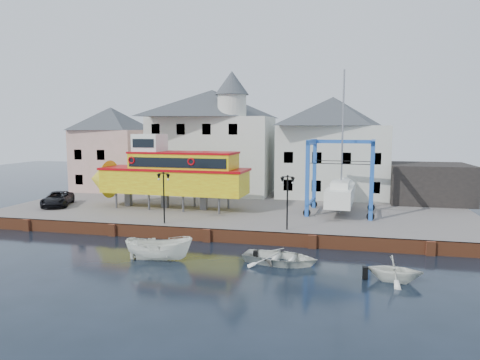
# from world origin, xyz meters

# --- Properties ---
(ground) EXTENTS (140.00, 140.00, 0.00)m
(ground) POSITION_xyz_m (0.00, 0.00, 0.00)
(ground) COLOR black
(ground) RESTS_ON ground
(hardstanding) EXTENTS (44.00, 22.00, 1.00)m
(hardstanding) POSITION_xyz_m (0.00, 11.00, 0.50)
(hardstanding) COLOR slate
(hardstanding) RESTS_ON ground
(quay_wall) EXTENTS (44.00, 0.47, 1.00)m
(quay_wall) POSITION_xyz_m (-0.00, 0.10, 0.50)
(quay_wall) COLOR brown
(quay_wall) RESTS_ON ground
(building_pink) EXTENTS (8.00, 7.00, 10.30)m
(building_pink) POSITION_xyz_m (-18.00, 18.00, 6.15)
(building_pink) COLOR tan
(building_pink) RESTS_ON hardstanding
(building_white_main) EXTENTS (14.00, 8.30, 14.00)m
(building_white_main) POSITION_xyz_m (-4.87, 18.39, 7.34)
(building_white_main) COLOR silver
(building_white_main) RESTS_ON hardstanding
(building_white_right) EXTENTS (12.00, 8.00, 11.20)m
(building_white_right) POSITION_xyz_m (9.00, 19.00, 6.60)
(building_white_right) COLOR silver
(building_white_right) RESTS_ON hardstanding
(shed_dark) EXTENTS (8.00, 7.00, 4.00)m
(shed_dark) POSITION_xyz_m (19.00, 17.00, 3.00)
(shed_dark) COLOR black
(shed_dark) RESTS_ON hardstanding
(lamp_post_left) EXTENTS (1.12, 0.32, 4.20)m
(lamp_post_left) POSITION_xyz_m (-4.00, 1.20, 4.17)
(lamp_post_left) COLOR black
(lamp_post_left) RESTS_ON hardstanding
(lamp_post_right) EXTENTS (1.12, 0.32, 4.20)m
(lamp_post_right) POSITION_xyz_m (6.00, 1.20, 4.17)
(lamp_post_right) COLOR black
(lamp_post_right) RESTS_ON hardstanding
(tour_boat) EXTENTS (16.57, 4.75, 7.14)m
(tour_boat) POSITION_xyz_m (-6.60, 7.67, 4.37)
(tour_boat) COLOR #59595E
(tour_boat) RESTS_ON hardstanding
(travel_lift) EXTENTS (6.37, 8.66, 12.86)m
(travel_lift) POSITION_xyz_m (10.04, 9.21, 3.15)
(travel_lift) COLOR #1F5AA0
(travel_lift) RESTS_ON hardstanding
(van) EXTENTS (4.11, 5.62, 1.42)m
(van) POSITION_xyz_m (-17.50, 6.24, 1.71)
(van) COLOR black
(van) RESTS_ON hardstanding
(motorboat_a) EXTENTS (4.70, 2.24, 1.75)m
(motorboat_a) POSITION_xyz_m (-1.72, -5.15, 0.00)
(motorboat_a) COLOR white
(motorboat_a) RESTS_ON ground
(motorboat_b) EXTENTS (5.30, 4.13, 1.01)m
(motorboat_b) POSITION_xyz_m (6.18, -4.06, 0.00)
(motorboat_b) COLOR white
(motorboat_b) RESTS_ON ground
(motorboat_c) EXTENTS (3.32, 2.96, 1.60)m
(motorboat_c) POSITION_xyz_m (12.95, -5.90, 0.00)
(motorboat_c) COLOR white
(motorboat_c) RESTS_ON ground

